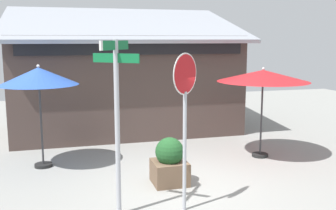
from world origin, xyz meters
TOP-DOWN VIEW (x-y plane):
  - ground_plane at (0.00, 0.00)m, footprint 28.00×28.00m
  - cafe_building at (-0.46, 5.82)m, footprint 7.93×4.66m
  - street_sign_post at (-1.73, -1.15)m, footprint 0.74×0.79m
  - stop_sign at (-0.50, -1.28)m, footprint 0.59×0.49m
  - patio_umbrella_royal_blue_left at (-3.17, 2.11)m, footprint 1.93×1.93m
  - patio_umbrella_crimson_center at (2.57, 1.45)m, footprint 2.46×2.46m
  - sidewalk_planter at (-0.40, 0.13)m, footprint 0.75×0.75m

SIDE VIEW (x-z plane):
  - ground_plane at x=0.00m, z-range -0.10..0.00m
  - sidewalk_planter at x=-0.40m, z-range -0.04..1.01m
  - cafe_building at x=-0.46m, z-range -0.45..3.95m
  - street_sign_post at x=-1.73m, z-range 0.36..3.55m
  - stop_sign at x=-0.50m, z-range 0.57..3.53m
  - patio_umbrella_crimson_center at x=2.57m, z-range 0.98..3.44m
  - patio_umbrella_royal_blue_left at x=-3.17m, z-range 0.98..3.57m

